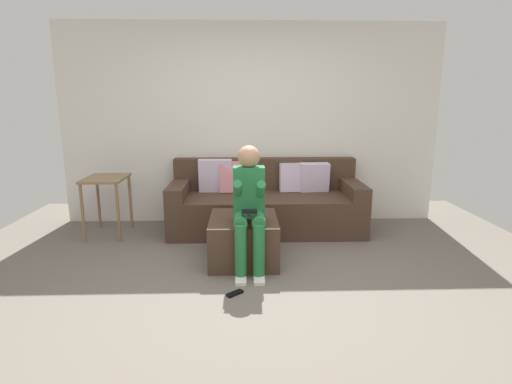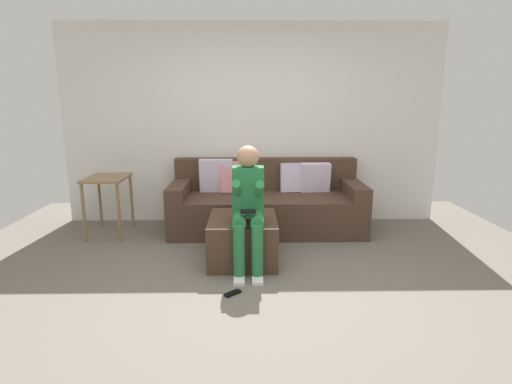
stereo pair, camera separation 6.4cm
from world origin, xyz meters
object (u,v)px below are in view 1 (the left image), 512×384
Objects in this scene: couch_sectional at (266,204)px; ottoman at (244,239)px; remote_near_ottoman at (235,293)px; person_seated at (249,203)px; side_table at (106,187)px.

couch_sectional is 1.07m from ottoman.
remote_near_ottoman is (-0.36, -1.79, -0.31)m from couch_sectional.
person_seated reaches higher than side_table.
couch_sectional reaches higher than remote_near_ottoman.
ottoman is 0.80m from remote_near_ottoman.
ottoman is 0.65× the size of person_seated.
ottoman is 0.48m from person_seated.
ottoman is 5.05× the size of remote_near_ottoman.
ottoman is 1.08× the size of side_table.
couch_sectional is at bearing 79.55° from person_seated.
couch_sectional is at bearing 38.08° from remote_near_ottoman.
person_seated is 1.67× the size of side_table.
person_seated is at bearing -100.45° from couch_sectional.
side_table is at bearing 151.84° from ottoman.
side_table is (-1.63, 0.87, 0.36)m from ottoman.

